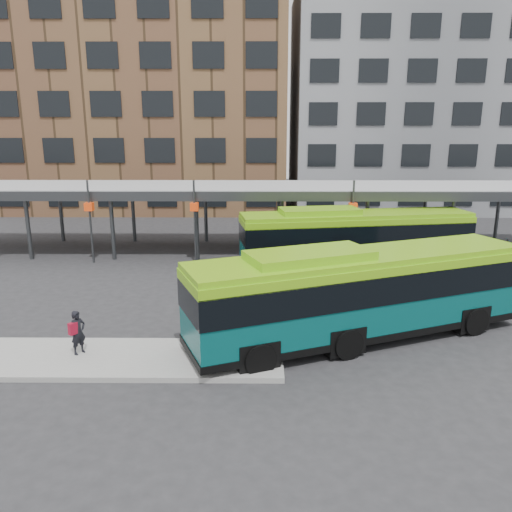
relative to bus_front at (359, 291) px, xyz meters
The scene contains 9 objects.
ground 4.87m from the bus_front, 166.24° to the left, with size 120.00×120.00×0.00m, color #28282B.
boarding_island 10.21m from the bus_front, 168.94° to the right, with size 14.00×3.00×0.18m, color gray.
canopy 14.77m from the bus_front, 107.62° to the left, with size 40.00×6.53×4.80m.
building_brick 37.20m from the bus_front, 113.49° to the left, with size 26.00×14.00×22.00m, color brown.
building_grey 35.99m from the bus_front, 70.62° to the left, with size 24.00×14.00×20.00m, color slate.
bus_front is the anchor object (origin of this frame).
bus_rear 9.64m from the bus_front, 80.66° to the left, with size 12.87×4.74×3.47m.
pedestrian 9.97m from the bus_front, behind, with size 0.62×0.66×1.52m.
bike_rack 15.84m from the bus_front, 55.97° to the left, with size 6.41×1.27×1.07m.
Camera 1 is at (0.73, -18.39, 7.62)m, focal length 35.00 mm.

